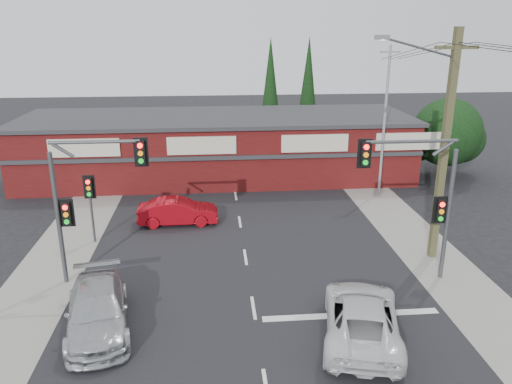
{
  "coord_description": "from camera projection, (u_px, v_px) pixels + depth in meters",
  "views": [
    {
      "loc": [
        -1.37,
        -16.94,
        10.0
      ],
      "look_at": [
        0.43,
        3.0,
        3.34
      ],
      "focal_mm": 35.0,
      "sensor_mm": 36.0,
      "label": 1
    }
  ],
  "objects": [
    {
      "name": "ground",
      "position": [
        252.0,
        298.0,
        19.28
      ],
      "size": [
        120.0,
        120.0,
        0.0
      ],
      "primitive_type": "plane",
      "color": "black",
      "rests_on": "ground"
    },
    {
      "name": "road_strip",
      "position": [
        243.0,
        245.0,
        24.01
      ],
      "size": [
        14.0,
        70.0,
        0.01
      ],
      "primitive_type": "cube",
      "color": "black",
      "rests_on": "ground"
    },
    {
      "name": "verge_left",
      "position": [
        62.0,
        251.0,
        23.28
      ],
      "size": [
        3.0,
        70.0,
        0.02
      ],
      "primitive_type": "cube",
      "color": "gray",
      "rests_on": "ground"
    },
    {
      "name": "verge_right",
      "position": [
        414.0,
        238.0,
        24.73
      ],
      "size": [
        3.0,
        70.0,
        0.02
      ],
      "primitive_type": "cube",
      "color": "gray",
      "rests_on": "ground"
    },
    {
      "name": "stop_line",
      "position": [
        351.0,
        315.0,
        18.16
      ],
      "size": [
        6.5,
        0.35,
        0.01
      ],
      "primitive_type": "cube",
      "color": "silver",
      "rests_on": "ground"
    },
    {
      "name": "white_suv",
      "position": [
        362.0,
        317.0,
        16.72
      ],
      "size": [
        3.64,
        5.73,
        1.47
      ],
      "primitive_type": "imported",
      "rotation": [
        0.0,
        0.0,
        2.9
      ],
      "color": "silver",
      "rests_on": "ground"
    },
    {
      "name": "silver_suv",
      "position": [
        97.0,
        310.0,
        17.14
      ],
      "size": [
        2.95,
        5.32,
        1.46
      ],
      "primitive_type": "imported",
      "rotation": [
        0.0,
        0.0,
        0.19
      ],
      "color": "#B0B3B6",
      "rests_on": "ground"
    },
    {
      "name": "red_sedan",
      "position": [
        178.0,
        211.0,
        26.39
      ],
      "size": [
        4.22,
        1.54,
        1.38
      ],
      "primitive_type": "imported",
      "rotation": [
        0.0,
        0.0,
        1.59
      ],
      "color": "#9D0913",
      "rests_on": "ground"
    },
    {
      "name": "lane_dashes",
      "position": [
        249.0,
        280.0,
        20.66
      ],
      "size": [
        0.12,
        40.54,
        0.01
      ],
      "color": "silver",
      "rests_on": "ground"
    },
    {
      "name": "shop_building",
      "position": [
        218.0,
        146.0,
        34.57
      ],
      "size": [
        27.3,
        8.4,
        4.22
      ],
      "color": "#440D0E",
      "rests_on": "ground"
    },
    {
      "name": "tree_cluster",
      "position": [
        446.0,
        135.0,
        34.21
      ],
      "size": [
        5.9,
        5.1,
        5.5
      ],
      "color": "#2D2116",
      "rests_on": "ground"
    },
    {
      "name": "conifer_near",
      "position": [
        270.0,
        85.0,
        40.53
      ],
      "size": [
        1.8,
        1.8,
        9.25
      ],
      "color": "#2D2116",
      "rests_on": "ground"
    },
    {
      "name": "conifer_far",
      "position": [
        308.0,
        82.0,
        42.71
      ],
      "size": [
        1.8,
        1.8,
        9.25
      ],
      "color": "#2D2116",
      "rests_on": "ground"
    },
    {
      "name": "traffic_mast_left",
      "position": [
        83.0,
        191.0,
        19.39
      ],
      "size": [
        3.77,
        0.27,
        5.97
      ],
      "color": "#47494C",
      "rests_on": "ground"
    },
    {
      "name": "traffic_mast_right",
      "position": [
        424.0,
        189.0,
        19.57
      ],
      "size": [
        3.96,
        0.27,
        5.97
      ],
      "color": "#47494C",
      "rests_on": "ground"
    },
    {
      "name": "pedestal_signal",
      "position": [
        90.0,
        195.0,
        23.58
      ],
      "size": [
        0.55,
        0.27,
        3.38
      ],
      "color": "#47494C",
      "rests_on": "ground"
    },
    {
      "name": "utility_pole",
      "position": [
        442.0,
        141.0,
        21.11
      ],
      "size": [
        4.38,
        0.59,
        10.0
      ],
      "color": "brown",
      "rests_on": "ground"
    },
    {
      "name": "steel_pole",
      "position": [
        385.0,
        119.0,
        29.9
      ],
      "size": [
        1.2,
        0.16,
        9.0
      ],
      "color": "gray",
      "rests_on": "ground"
    }
  ]
}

